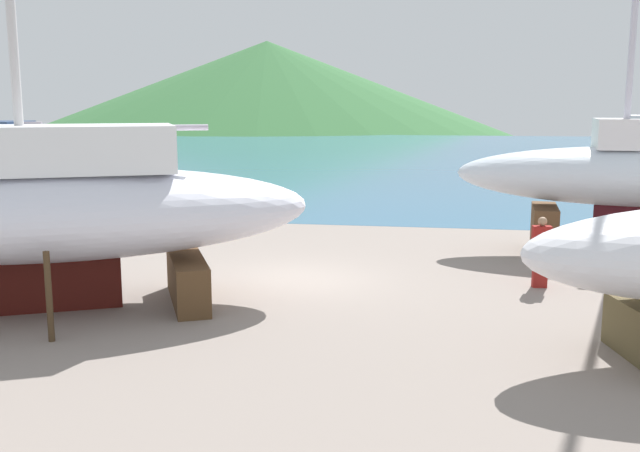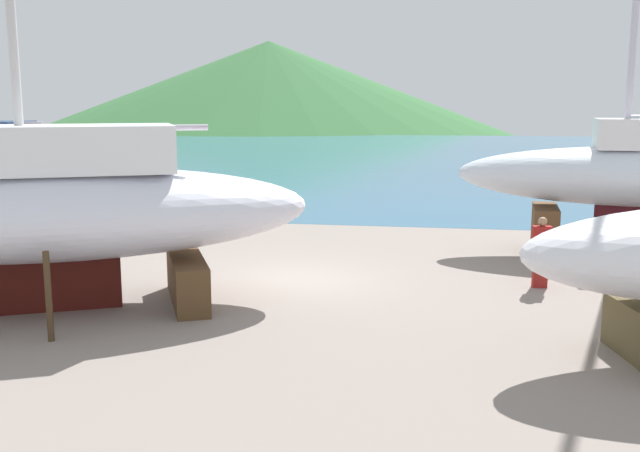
{
  "view_description": "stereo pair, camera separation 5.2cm",
  "coord_description": "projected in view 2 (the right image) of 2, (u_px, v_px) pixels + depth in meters",
  "views": [
    {
      "loc": [
        3.43,
        -17.04,
        4.43
      ],
      "look_at": [
        0.6,
        0.31,
        1.38
      ],
      "focal_mm": 40.24,
      "sensor_mm": 36.0,
      "label": 1
    },
    {
      "loc": [
        3.48,
        -17.03,
        4.43
      ],
      "look_at": [
        0.6,
        0.31,
        1.38
      ],
      "focal_mm": 40.24,
      "sensor_mm": 36.0,
      "label": 2
    }
  ],
  "objects": [
    {
      "name": "sea_water",
      "position": [
        398.0,
        154.0,
        61.42
      ],
      "size": [
        175.55,
        72.68,
        0.01
      ],
      "primitive_type": "cube",
      "color": "#34678A",
      "rests_on": "ground"
    },
    {
      "name": "headland_hill",
      "position": [
        270.0,
        126.0,
        132.5
      ],
      "size": [
        161.92,
        161.92,
        30.73
      ],
      "primitive_type": "cone",
      "color": "#336936",
      "rests_on": "ground"
    },
    {
      "name": "sailboat_large_starboard",
      "position": [
        55.0,
        210.0,
        15.0
      ],
      "size": [
        11.43,
        7.94,
        16.49
      ],
      "rotation": [
        0.0,
        0.0,
        3.58
      ],
      "color": "#483D28",
      "rests_on": "ground"
    },
    {
      "name": "ground_plane",
      "position": [
        262.0,
        322.0,
        14.61
      ],
      "size": [
        47.25,
        47.25,
        0.0
      ],
      "primitive_type": "plane",
      "color": "gray"
    },
    {
      "name": "worker",
      "position": [
        541.0,
        251.0,
        17.2
      ],
      "size": [
        0.46,
        0.28,
        1.72
      ],
      "rotation": [
        0.0,
        0.0,
        1.65
      ],
      "color": "maroon",
      "rests_on": "ground"
    }
  ]
}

